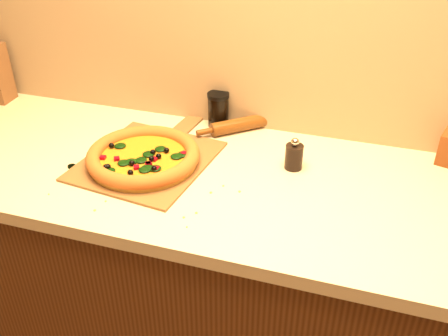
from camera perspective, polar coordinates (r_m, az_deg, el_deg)
cabinet at (r=1.73m, az=3.10°, el=-14.60°), size 2.80×0.65×0.86m
countertop at (r=1.44m, az=3.61°, el=-2.20°), size 2.84×0.68×0.04m
pizza_peel at (r=1.54m, az=-8.48°, el=1.12°), size 0.40×0.56×0.01m
pizza at (r=1.50m, az=-9.20°, el=1.30°), size 0.34×0.34×0.05m
bottle_cap at (r=1.55m, az=-17.01°, el=0.19°), size 0.03×0.03×0.01m
pepper_grinder at (r=1.48m, az=8.00°, el=1.38°), size 0.05×0.05×0.10m
rolling_pin at (r=1.68m, az=2.26°, el=5.05°), size 0.27×0.23×0.05m
dark_jar at (r=1.70m, az=-0.66°, el=6.71°), size 0.07×0.07×0.12m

